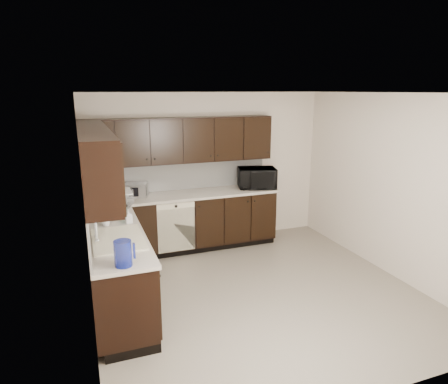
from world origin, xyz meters
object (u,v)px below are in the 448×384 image
object	(u,v)px
microwave	(257,178)
toaster_oven	(136,190)
blue_pitcher	(123,253)
sink	(118,245)
storage_bin	(112,200)

from	to	relation	value
microwave	toaster_oven	size ratio (longest dim) A/B	1.81
microwave	blue_pitcher	world-z (taller)	microwave
toaster_oven	blue_pitcher	world-z (taller)	blue_pitcher
sink	toaster_oven	xyz separation A→B (m)	(0.46, 1.79, 0.16)
toaster_oven	storage_bin	world-z (taller)	toaster_oven
storage_bin	blue_pitcher	distance (m)	2.05
microwave	toaster_oven	xyz separation A→B (m)	(-1.97, 0.12, -0.06)
sink	toaster_oven	bearing A→B (deg)	75.61
microwave	toaster_oven	world-z (taller)	microwave
sink	microwave	distance (m)	2.96
sink	microwave	bearing A→B (deg)	34.43
sink	blue_pitcher	xyz separation A→B (m)	(-0.02, -0.69, 0.18)
storage_bin	microwave	bearing A→B (deg)	7.30
microwave	storage_bin	size ratio (longest dim) A/B	1.17
toaster_oven	storage_bin	xyz separation A→B (m)	(-0.40, -0.42, -0.00)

